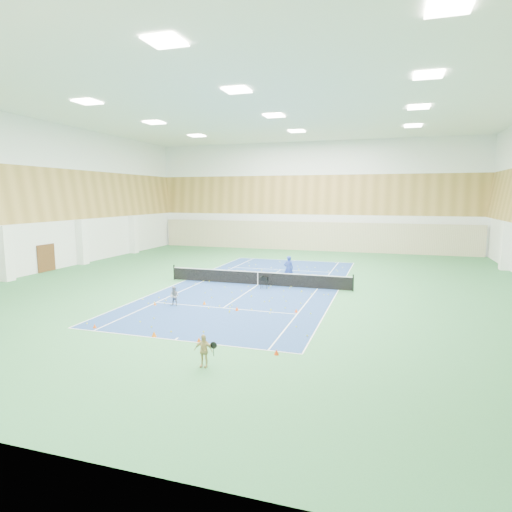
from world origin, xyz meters
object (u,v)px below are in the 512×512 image
at_px(coach, 289,268).
at_px(ball_cart, 264,282).
at_px(child_apron, 204,351).
at_px(tennis_net, 258,277).
at_px(child_court, 174,296).

distance_m(coach, ball_cart, 3.09).
relative_size(child_apron, ball_cart, 1.45).
height_order(tennis_net, ball_cart, tennis_net).
distance_m(coach, child_court, 9.79).
bearing_deg(child_court, child_apron, -54.18).
bearing_deg(child_court, tennis_net, 68.77).
distance_m(child_court, ball_cart, 6.79).
bearing_deg(tennis_net, coach, 49.54).
relative_size(tennis_net, child_court, 11.66).
relative_size(tennis_net, ball_cart, 15.52).
distance_m(tennis_net, coach, 2.63).
bearing_deg(coach, child_court, 45.60).
xyz_separation_m(tennis_net, ball_cart, (0.74, -0.91, -0.14)).
bearing_deg(coach, tennis_net, 32.21).
distance_m(child_court, child_apron, 8.98).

